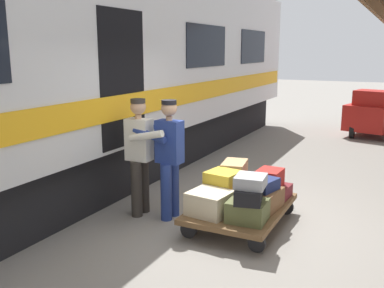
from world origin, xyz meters
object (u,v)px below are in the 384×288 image
suitcase_cream_canvas (210,203)px  suitcase_tan_vintage (234,170)px  suitcase_olive_duffel (248,211)px  suitcase_gray_aluminum (251,181)px  suitcase_maroon_trunk (269,192)px  baggage_tug (373,114)px  porter_by_door (140,153)px  suitcase_brown_leather (259,199)px  suitcase_yellow_case (223,179)px  porter_in_overalls (168,155)px  train_car (46,70)px  suitcase_burgundy_valise (236,185)px  suitcase_orange_carryall (224,194)px  suitcase_black_hardshell (249,194)px  luggage_cart (241,208)px  suitcase_navy_fabric (261,184)px  suitcase_red_plastic (270,178)px

suitcase_cream_canvas → suitcase_tan_vintage: bearing=-88.2°
suitcase_olive_duffel → suitcase_gray_aluminum: size_ratio=1.24×
suitcase_maroon_trunk → baggage_tug: (-0.82, -7.16, 0.25)m
suitcase_olive_duffel → suitcase_maroon_trunk: bearing=-90.0°
suitcase_olive_duffel → porter_by_door: (1.71, -0.22, 0.51)m
suitcase_brown_leather → porter_by_door: size_ratio=0.37×
suitcase_gray_aluminum → suitcase_yellow_case: suitcase_gray_aluminum is taller
suitcase_olive_duffel → porter_in_overalls: bearing=-12.8°
suitcase_olive_duffel → suitcase_brown_leather: 0.47m
train_car → suitcase_burgundy_valise: train_car is taller
suitcase_orange_carryall → suitcase_black_hardshell: size_ratio=1.20×
suitcase_tan_vintage → porter_by_door: (1.17, 0.73, 0.28)m
suitcase_orange_carryall → suitcase_black_hardshell: suitcase_black_hardshell is taller
porter_by_door → suitcase_olive_duffel: bearing=172.5°
suitcase_brown_leather → suitcase_orange_carryall: bearing=0.0°
luggage_cart → baggage_tug: size_ratio=0.89×
suitcase_navy_fabric → suitcase_gray_aluminum: bearing=93.4°
suitcase_olive_duffel → suitcase_brown_leather: size_ratio=0.75×
suitcase_maroon_trunk → suitcase_cream_canvas: bearing=61.4°
suitcase_cream_canvas → porter_by_door: (1.19, -0.22, 0.49)m
suitcase_maroon_trunk → porter_in_overalls: 1.54m
suitcase_brown_leather → suitcase_gray_aluminum: (-0.04, 0.49, 0.39)m
train_car → suitcase_burgundy_valise: bearing=-170.9°
suitcase_red_plastic → baggage_tug: 7.23m
suitcase_brown_leather → suitcase_black_hardshell: 0.54m
suitcase_gray_aluminum → porter_in_overalls: (1.32, -0.31, 0.12)m
suitcase_cream_canvas → suitcase_black_hardshell: bearing=178.3°
suitcase_burgundy_valise → suitcase_black_hardshell: bearing=118.9°
train_car → suitcase_cream_canvas: bearing=171.9°
suitcase_olive_duffel → suitcase_maroon_trunk: 0.94m
train_car → suitcase_black_hardshell: bearing=172.8°
luggage_cart → porter_by_door: size_ratio=1.01×
suitcase_olive_duffel → suitcase_tan_vintage: (0.54, -0.95, 0.22)m
suitcase_red_plastic → suitcase_brown_leather: bearing=89.5°
train_car → suitcase_gray_aluminum: size_ratio=44.85×
suitcase_orange_carryall → suitcase_red_plastic: suitcase_red_plastic is taller
suitcase_red_plastic → suitcase_navy_fabric: bearing=89.9°
suitcase_navy_fabric → porter_by_door: (1.71, 0.28, 0.30)m
suitcase_cream_canvas → suitcase_tan_vintage: 0.97m
suitcase_gray_aluminum → porter_by_door: bearing=-7.9°
suitcase_brown_leather → suitcase_gray_aluminum: 0.63m
suitcase_navy_fabric → baggage_tug: baggage_tug is taller
suitcase_cream_canvas → suitcase_orange_carryall: bearing=-90.0°
suitcase_yellow_case → suitcase_red_plastic: bearing=-138.7°
suitcase_brown_leather → suitcase_red_plastic: (-0.00, -0.45, 0.17)m
suitcase_black_hardshell → suitcase_yellow_case: (0.54, -0.47, -0.00)m
suitcase_maroon_trunk → suitcase_navy_fabric: (-0.00, 0.44, 0.25)m
suitcase_black_hardshell → suitcase_yellow_case: bearing=-41.5°
suitcase_maroon_trunk → suitcase_tan_vintage: size_ratio=1.14×
suitcase_gray_aluminum → suitcase_red_plastic: 0.96m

